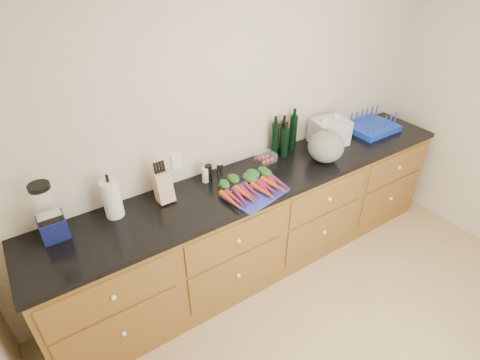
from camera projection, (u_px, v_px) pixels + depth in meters
wall_back at (241, 120)px, 3.00m from camera, size 4.10×0.05×2.60m
cabinets at (262, 223)px, 3.24m from camera, size 3.60×0.64×0.90m
countertop at (263, 178)px, 2.98m from camera, size 3.64×0.62×0.04m
cutting_board at (255, 193)px, 2.76m from camera, size 0.48×0.40×0.01m
carrots at (251, 186)px, 2.78m from camera, size 0.47×0.34×0.07m
squash at (326, 146)px, 3.09m from camera, size 0.30×0.30×0.27m
blender_appliance at (49, 215)px, 2.28m from camera, size 0.16×0.16×0.40m
paper_towel at (112, 199)px, 2.48m from camera, size 0.12×0.12×0.27m
knife_block at (163, 187)px, 2.64m from camera, size 0.11×0.11×0.23m
grinder_salt at (205, 175)px, 2.87m from camera, size 0.05×0.05×0.12m
grinder_pepper at (208, 173)px, 2.88m from camera, size 0.05×0.05×0.14m
canister_chrome at (220, 170)px, 2.93m from camera, size 0.05×0.05×0.12m
tomato_box at (266, 158)px, 3.14m from camera, size 0.15×0.12×0.07m
bottles at (284, 137)px, 3.20m from camera, size 0.27×0.14×0.32m
grocery_bag at (329, 132)px, 3.37m from camera, size 0.35×0.30×0.23m
dish_rack at (372, 126)px, 3.63m from camera, size 0.45×0.36×0.18m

